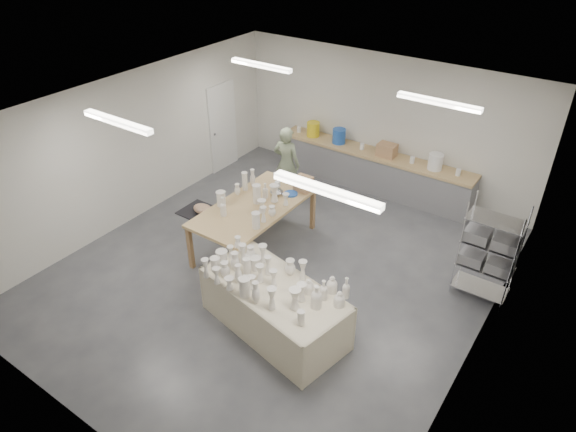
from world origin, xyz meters
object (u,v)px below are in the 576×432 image
Objects in this scene: potter at (287,164)px; red_stool at (293,182)px; work_table at (259,204)px; drying_table at (274,305)px.

red_stool is at bearing -97.11° from potter.
potter is at bearing 109.27° from work_table.
drying_table is 4.05m from potter.
work_table reaches higher than drying_table.
red_stool is at bearing 106.91° from work_table.
potter is (-0.62, 1.78, -0.09)m from work_table.
work_table is 1.89m from potter.
potter reaches higher than drying_table.
drying_table is 5.81× the size of red_stool.
potter is 3.90× the size of red_stool.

